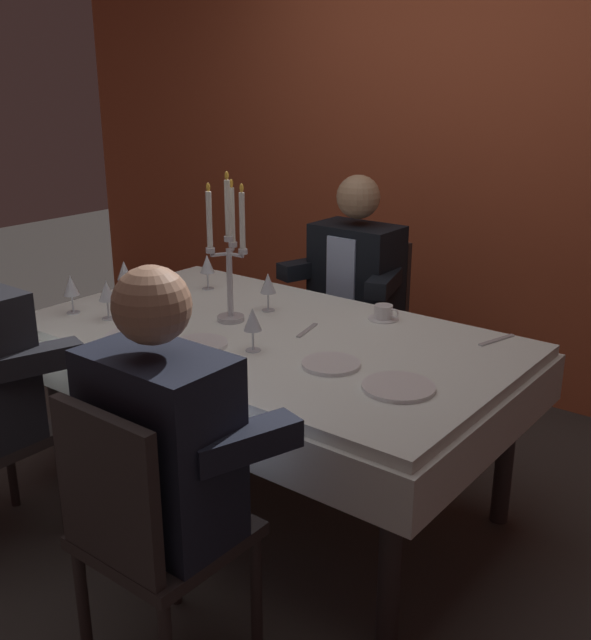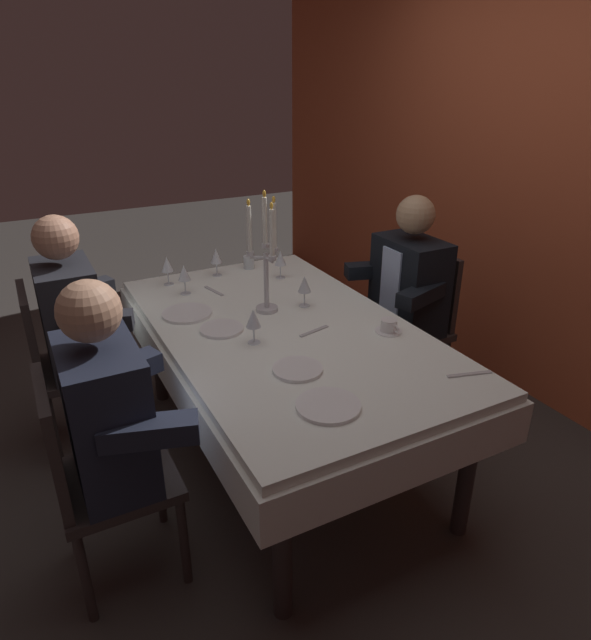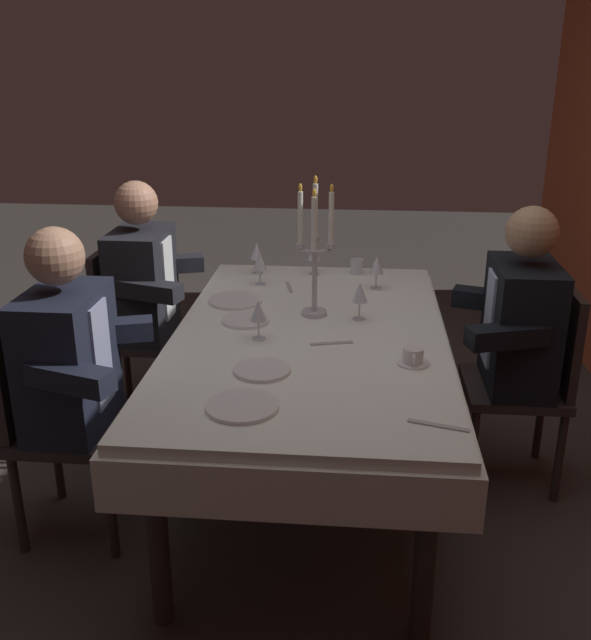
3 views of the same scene
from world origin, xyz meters
The scene contains 22 objects.
ground_plane centered at (0.00, 0.00, 0.00)m, with size 12.00×12.00×0.00m, color #3A3633.
back_wall centered at (0.00, 1.66, 1.35)m, with size 6.00×0.12×2.70m, color #BD5331.
dining_table centered at (0.00, 0.00, 0.62)m, with size 1.94×1.14×0.74m.
candelabra centered at (-0.21, 0.01, 1.01)m, with size 0.15×0.17×0.60m.
dinner_plate_0 centered at (-0.35, -0.36, 0.75)m, with size 0.25×0.25×0.01m, color white.
dinner_plate_1 centered at (0.68, -0.17, 0.75)m, with size 0.24×0.24×0.01m, color white.
dinner_plate_2 centered at (-0.10, -0.28, 0.75)m, with size 0.20×0.20×0.01m, color white.
dinner_plate_3 centered at (0.40, -0.14, 0.75)m, with size 0.20×0.20×0.01m, color white.
wine_glass_0 centered at (0.09, -0.20, 0.86)m, with size 0.07×0.07×0.16m.
wine_glass_1 centered at (-0.60, 0.28, 0.85)m, with size 0.07×0.07×0.16m.
wine_glass_2 centered at (-0.81, -0.04, 0.85)m, with size 0.07×0.07×0.16m.
wine_glass_3 centered at (-0.80, -0.33, 0.85)m, with size 0.07×0.07×0.16m.
wine_glass_4 centered at (-0.62, -0.29, 0.86)m, with size 0.07×0.07×0.16m.
wine_glass_5 centered at (-0.17, 0.20, 0.86)m, with size 0.07×0.07×0.16m.
water_tumbler_0 centered at (-0.84, 0.18, 0.78)m, with size 0.07×0.07×0.08m, color silver.
coffee_cup_0 centered at (0.28, 0.40, 0.77)m, with size 0.13×0.12×0.06m.
fork_0 centered at (-0.58, -0.14, 0.74)m, with size 0.17×0.02×0.01m, color #B7B7BC.
fork_1 centered at (0.12, 0.10, 0.74)m, with size 0.17×0.02×0.01m, color #B7B7BC.
knife_2 centered at (0.75, 0.45, 0.74)m, with size 0.19×0.02×0.01m, color #B7B7BC.
seated_diner_0 centered at (-0.61, -0.89, 0.74)m, with size 0.63×0.48×1.24m.
seated_diner_1 centered at (-0.18, 0.89, 0.74)m, with size 0.63×0.48×1.24m.
seated_diner_2 centered at (0.35, -0.89, 0.74)m, with size 0.63×0.48×1.24m.
Camera 2 is at (2.10, -1.05, 1.85)m, focal length 30.86 mm.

